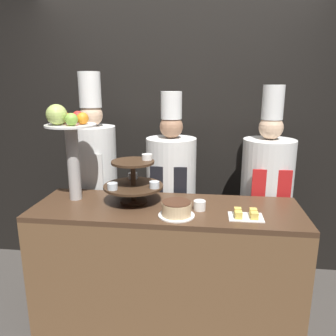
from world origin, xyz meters
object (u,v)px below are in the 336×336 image
Objects in this scene: tiered_stand at (134,180)px; cup_white at (200,205)px; fruit_pedestal at (69,136)px; chef_left at (95,174)px; chef_center_left at (171,186)px; cake_round at (176,209)px; chef_center_right at (266,189)px; cake_square_tray at (246,215)px.

tiered_stand is 0.49m from cup_white.
chef_left is at bearing 90.69° from fruit_pedestal.
chef_left reaches higher than chef_center_left.
tiered_stand is at bearing 146.44° from cake_round.
cake_round is 0.71m from chef_center_left.
chef_center_right reaches higher than tiered_stand.
cake_round is at bearing -80.87° from chef_center_left.
cake_square_tray is at bearing -28.86° from chef_left.
tiered_stand is 1.80× the size of cake_round.
cake_round is (0.32, -0.21, -0.12)m from tiered_stand.
chef_left is at bearing 148.06° from cup_white.
cup_white is (0.14, 0.12, -0.01)m from cake_round.
chef_center_left is (-0.55, 0.67, -0.04)m from cake_square_tray.
fruit_pedestal is at bearing 179.02° from tiered_stand.
cup_white is 0.05× the size of chef_center_left.
fruit_pedestal is 1.31m from cake_square_tray.
chef_left is (-0.46, 0.48, -0.10)m from tiered_stand.
cake_round is 2.91× the size of cup_white.
fruit_pedestal is (-0.45, 0.01, 0.31)m from tiered_stand.
fruit_pedestal is 2.94× the size of cake_round.
fruit_pedestal is at bearing -144.35° from chef_center_left.
chef_left is (-0.01, 0.48, -0.41)m from fruit_pedestal.
chef_center_left is (0.66, 0.48, -0.49)m from fruit_pedestal.
cup_white is 0.63m from chef_center_left.
cake_round is at bearing -33.56° from tiered_stand.
chef_center_right reaches higher than chef_center_left.
chef_center_right is (0.24, 0.67, -0.04)m from cake_square_tray.
tiered_stand is 0.24× the size of chef_center_right.
cake_round is 1.05m from chef_left.
chef_center_left reaches higher than cake_round.
tiered_stand is 5.25× the size of cup_white.
chef_center_left is (-0.11, 0.70, -0.07)m from cake_round.
fruit_pedestal reaches higher than cake_round.
chef_center_right reaches higher than cake_square_tray.
fruit_pedestal is 0.63m from chef_left.
cake_round is 0.97m from chef_center_right.
cake_round reaches higher than cake_square_tray.
chef_center_left is at bearing 99.13° from cake_round.
chef_center_left reaches higher than cake_square_tray.
fruit_pedestal reaches higher than cup_white.
tiered_stand reaches higher than cake_square_tray.
cup_white reaches higher than cake_square_tray.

